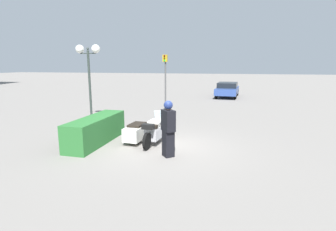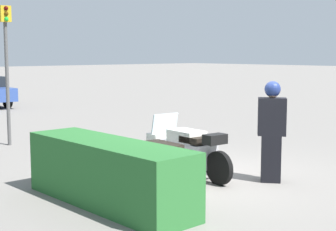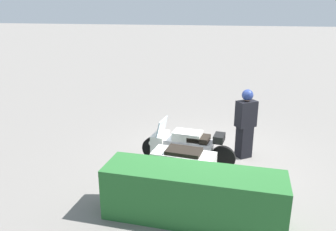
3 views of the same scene
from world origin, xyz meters
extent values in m
plane|color=slate|center=(0.00, 0.00, 0.00)|extent=(160.00, 160.00, 0.00)
cylinder|color=black|center=(1.52, 0.32, 0.31)|extent=(0.62, 0.14, 0.61)
cylinder|color=black|center=(-0.29, 0.45, 0.31)|extent=(0.62, 0.14, 0.61)
cylinder|color=black|center=(0.49, 1.13, 0.24)|extent=(0.49, 0.14, 0.48)
cube|color=#B7B7BC|center=(0.61, 0.38, 0.44)|extent=(1.31, 0.56, 0.45)
cube|color=silver|center=(0.61, 0.38, 0.77)|extent=(0.73, 0.49, 0.24)
cube|color=black|center=(0.32, 0.40, 0.75)|extent=(0.54, 0.48, 0.12)
cube|color=silver|center=(1.33, 0.33, 0.53)|extent=(0.37, 0.65, 0.44)
cube|color=silver|center=(1.29, 0.33, 0.95)|extent=(0.16, 0.61, 0.40)
sphere|color=white|center=(1.57, 0.31, 0.46)|extent=(0.18, 0.18, 0.18)
cube|color=silver|center=(0.55, 1.12, 0.39)|extent=(1.48, 0.69, 0.50)
sphere|color=silver|center=(1.16, 1.08, 0.42)|extent=(0.48, 0.48, 0.48)
cube|color=black|center=(0.55, 1.12, 0.68)|extent=(0.83, 0.56, 0.09)
cube|color=black|center=(-0.18, 0.44, 0.82)|extent=(0.27, 0.44, 0.18)
cube|color=black|center=(-0.76, -0.44, 0.43)|extent=(0.47, 0.46, 0.86)
cube|color=black|center=(-0.76, -0.44, 1.20)|extent=(0.58, 0.55, 0.68)
sphere|color=tan|center=(-0.76, -0.44, 1.66)|extent=(0.23, 0.23, 0.23)
sphere|color=navy|center=(-0.76, -0.44, 1.70)|extent=(0.29, 0.29, 0.29)
cube|color=#28662D|center=(0.08, 2.62, 0.50)|extent=(3.31, 0.90, 1.00)
camera|label=1|loc=(-8.74, -2.42, 2.97)|focal=28.00mm
camera|label=2|loc=(-6.32, 7.22, 2.35)|focal=55.00mm
camera|label=3|loc=(-0.78, 7.86, 3.75)|focal=35.00mm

